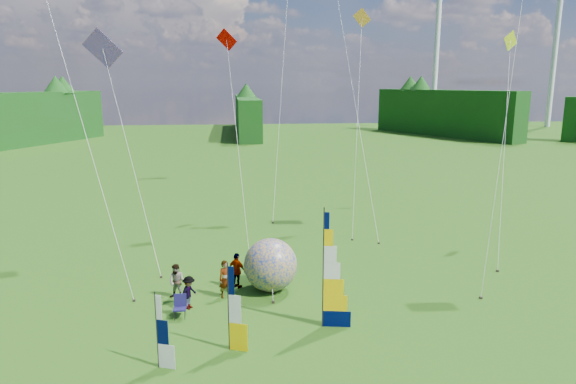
{
  "coord_description": "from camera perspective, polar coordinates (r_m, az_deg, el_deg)",
  "views": [
    {
      "loc": [
        -3.41,
        -17.44,
        10.13
      ],
      "look_at": [
        -1.0,
        4.0,
        5.5
      ],
      "focal_mm": 32.0,
      "sensor_mm": 36.0,
      "label": 1
    }
  ],
  "objects": [
    {
      "name": "ground",
      "position": [
        20.46,
        4.24,
        -17.61
      ],
      "size": [
        220.0,
        220.0,
        0.0
      ],
      "primitive_type": "plane",
      "color": "#386F1D",
      "rests_on": "ground"
    },
    {
      "name": "treeline_ring",
      "position": [
        18.8,
        4.43,
        -6.95
      ],
      "size": [
        210.0,
        210.0,
        8.0
      ],
      "primitive_type": null,
      "color": "#174014",
      "rests_on": "ground"
    },
    {
      "name": "turbine_left",
      "position": [
        134.37,
        27.45,
        12.86
      ],
      "size": [
        8.0,
        1.2,
        30.0
      ],
      "primitive_type": null,
      "color": "silver",
      "rests_on": "ground"
    },
    {
      "name": "turbine_right",
      "position": [
        128.97,
        16.11,
        13.81
      ],
      "size": [
        8.0,
        1.2,
        30.0
      ],
      "primitive_type": null,
      "color": "silver",
      "rests_on": "ground"
    },
    {
      "name": "feather_banner_main",
      "position": [
        21.49,
        3.94,
        -8.71
      ],
      "size": [
        1.35,
        0.35,
        5.0
      ],
      "primitive_type": null,
      "rotation": [
        0.0,
        0.0,
        -0.18
      ],
      "color": "#00083B",
      "rests_on": "ground"
    },
    {
      "name": "side_banner_left",
      "position": [
        20.1,
        -6.64,
        -12.75
      ],
      "size": [
        0.93,
        0.42,
        3.41
      ],
      "primitive_type": null,
      "rotation": [
        0.0,
        0.0,
        -0.35
      ],
      "color": "#FFC700",
      "rests_on": "ground"
    },
    {
      "name": "side_banner_far",
      "position": [
        19.55,
        -14.37,
        -14.78
      ],
      "size": [
        0.83,
        0.39,
        2.82
      ],
      "primitive_type": null,
      "rotation": [
        0.0,
        0.0,
        -0.36
      ],
      "color": "white",
      "rests_on": "ground"
    },
    {
      "name": "bol_inflatable",
      "position": [
        25.53,
        -1.96,
        -8.09
      ],
      "size": [
        2.94,
        2.94,
        2.64
      ],
      "primitive_type": "sphere",
      "rotation": [
        0.0,
        0.0,
        -0.12
      ],
      "color": "#0E2D95",
      "rests_on": "ground"
    },
    {
      "name": "spectator_a",
      "position": [
        25.03,
        -6.95,
        -9.58
      ],
      "size": [
        0.78,
        0.64,
        1.84
      ],
      "primitive_type": "imported",
      "rotation": [
        0.0,
        0.0,
        0.35
      ],
      "color": "#66594C",
      "rests_on": "ground"
    },
    {
      "name": "spectator_b",
      "position": [
        25.29,
        -12.24,
        -9.7
      ],
      "size": [
        0.92,
        0.68,
        1.7
      ],
      "primitive_type": "imported",
      "rotation": [
        0.0,
        0.0,
        -0.37
      ],
      "color": "#66594C",
      "rests_on": "ground"
    },
    {
      "name": "spectator_c",
      "position": [
        24.15,
        -10.94,
        -10.91
      ],
      "size": [
        0.82,
        1.05,
        1.55
      ],
      "primitive_type": "imported",
      "rotation": [
        0.0,
        0.0,
        1.05
      ],
      "color": "#66594C",
      "rests_on": "ground"
    },
    {
      "name": "spectator_d",
      "position": [
        26.05,
        -5.68,
        -8.68
      ],
      "size": [
        1.09,
        1.02,
        1.82
      ],
      "primitive_type": "imported",
      "rotation": [
        0.0,
        0.0,
        2.44
      ],
      "color": "#66594C",
      "rests_on": "ground"
    },
    {
      "name": "camp_chair",
      "position": [
        23.42,
        -11.93,
        -12.39
      ],
      "size": [
        0.6,
        0.6,
        1.04
      ],
      "primitive_type": null,
      "rotation": [
        0.0,
        0.0,
        0.0
      ],
      "color": "#14113D",
      "rests_on": "ground"
    },
    {
      "name": "kite_whale",
      "position": [
        38.58,
        6.94,
        13.87
      ],
      "size": [
        7.3,
        16.94,
        22.75
      ],
      "primitive_type": null,
      "rotation": [
        0.0,
        0.0,
        -0.23
      ],
      "color": "black",
      "rests_on": "ground"
    },
    {
      "name": "kite_rainbow_delta",
      "position": [
        29.98,
        -17.23,
        5.63
      ],
      "size": [
        8.58,
        10.95,
        14.06
      ],
      "primitive_type": null,
      "rotation": [
        0.0,
        0.0,
        -0.11
      ],
      "color": "#D85838",
      "rests_on": "ground"
    },
    {
      "name": "kite_parafoil",
      "position": [
        28.5,
        23.19,
        9.38
      ],
      "size": [
        11.04,
        12.39,
        18.5
      ],
      "primitive_type": null,
      "rotation": [
        0.0,
        0.0,
        -0.24
      ],
      "color": "#C72C00",
      "rests_on": "ground"
    },
    {
      "name": "small_kite_red",
      "position": [
        33.76,
        -5.71,
        7.0
      ],
      "size": [
        7.05,
        11.04,
        14.32
      ],
      "primitive_type": null,
      "rotation": [
        0.0,
        0.0,
        -0.36
      ],
      "color": "#F30300",
      "rests_on": "ground"
    },
    {
      "name": "small_kite_orange",
      "position": [
        36.25,
        7.74,
        8.57
      ],
      "size": [
        4.98,
        9.81,
        15.92
      ],
      "primitive_type": null,
      "rotation": [
        0.0,
        0.0,
        0.06
      ],
      "color": "orange",
      "rests_on": "ground"
    },
    {
      "name": "small_kite_yellow",
      "position": [
        33.76,
        23.01,
        5.79
      ],
      "size": [
        10.35,
        12.53,
        13.95
      ],
      "primitive_type": null,
      "rotation": [
        0.0,
        0.0,
        0.41
      ],
      "color": "yellow",
      "rests_on": "ground"
    },
    {
      "name": "small_kite_pink",
      "position": [
        27.9,
        -22.14,
        8.82
      ],
      "size": [
        10.5,
        11.56,
        17.91
      ],
      "primitive_type": null,
      "rotation": [
        0.0,
        0.0,
        -0.35
      ],
      "color": "#CE235E",
      "rests_on": "ground"
    },
    {
      "name": "small_kite_green",
      "position": [
        40.6,
        -0.69,
        12.67
      ],
      "size": [
        8.45,
        11.74,
        21.06
      ],
      "primitive_type": null,
      "rotation": [
        0.0,
        0.0,
        0.4
      ],
      "color": "#10BF18",
      "rests_on": "ground"
    }
  ]
}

